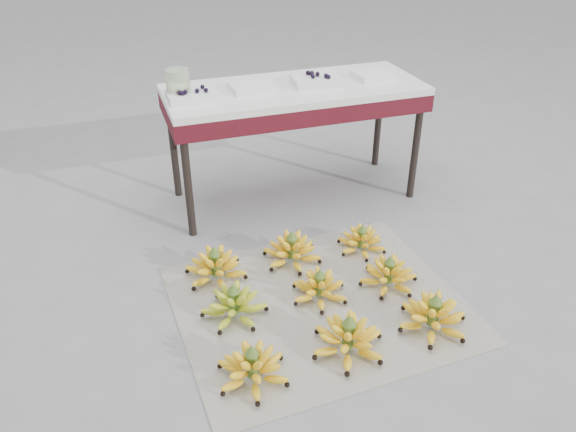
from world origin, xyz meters
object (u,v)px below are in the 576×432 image
object	(u,v)px
bunch_front_right	(433,316)
bunch_back_left	(216,267)
bunch_mid_right	(389,275)
tray_far_left	(192,96)
bunch_mid_center	(319,288)
vendor_table	(294,100)
tray_right	(317,80)
bunch_front_center	(348,339)
tray_far_right	(374,75)
bunch_mid_left	(234,305)
glass_jar	(178,84)
bunch_back_center	(292,251)
newspaper_mat	(319,304)
bunch_back_right	(362,241)
bunch_front_left	(252,368)
tray_left	(252,87)

from	to	relation	value
bunch_front_right	bunch_back_left	xyz separation A→B (m)	(-0.79, 0.64, -0.00)
bunch_mid_right	tray_far_left	xyz separation A→B (m)	(-0.70, 0.94, 0.64)
bunch_mid_center	vendor_table	xyz separation A→B (m)	(0.22, 0.96, 0.54)
vendor_table	tray_right	bearing A→B (deg)	-5.49
bunch_front_center	tray_far_right	size ratio (longest dim) A/B	1.57
bunch_mid_left	bunch_mid_center	size ratio (longest dim) A/B	1.13
bunch_front_right	glass_jar	distance (m)	1.68
bunch_mid_left	vendor_table	xyz separation A→B (m)	(0.61, 0.96, 0.54)
bunch_back_left	tray_far_left	xyz separation A→B (m)	(0.06, 0.63, 0.64)
bunch_mid_right	vendor_table	distance (m)	1.13
bunch_front_right	vendor_table	distance (m)	1.42
bunch_mid_center	tray_right	bearing A→B (deg)	57.95
bunch_front_right	bunch_back_center	distance (m)	0.77
newspaper_mat	tray_far_right	xyz separation A→B (m)	(0.71, 0.99, 0.70)
bunch_front_right	bunch_mid_right	size ratio (longest dim) A/B	1.11
bunch_mid_left	bunch_back_center	distance (m)	0.49
newspaper_mat	bunch_front_right	distance (m)	0.50
bunch_front_center	bunch_back_right	bearing A→B (deg)	75.71
bunch_front_left	tray_right	world-z (taller)	tray_right
bunch_back_center	bunch_back_right	size ratio (longest dim) A/B	1.26
newspaper_mat	tray_left	world-z (taller)	tray_left
newspaper_mat	tray_far_right	bearing A→B (deg)	54.56
bunch_mid_center	tray_far_left	distance (m)	1.18
bunch_back_center	tray_right	bearing A→B (deg)	39.97
bunch_front_center	tray_left	distance (m)	1.46
bunch_mid_left	tray_right	bearing A→B (deg)	67.55
bunch_back_right	glass_jar	xyz separation A→B (m)	(-0.76, 0.67, 0.70)
bunch_front_right	bunch_mid_center	world-z (taller)	bunch_front_right
newspaper_mat	bunch_back_right	xyz separation A→B (m)	(0.36, 0.33, 0.05)
tray_far_left	bunch_back_center	bearing A→B (deg)	-61.63
bunch_back_left	tray_far_right	size ratio (longest dim) A/B	1.55
bunch_front_center	tray_right	bearing A→B (deg)	89.90
bunch_mid_left	bunch_mid_right	bearing A→B (deg)	13.86
bunch_mid_left	tray_far_left	bearing A→B (deg)	102.78
newspaper_mat	glass_jar	bearing A→B (deg)	111.68
bunch_front_right	bunch_back_right	distance (m)	0.64
bunch_back_right	tray_far_left	bearing A→B (deg)	126.19
bunch_mid_left	bunch_back_right	size ratio (longest dim) A/B	1.19
bunch_mid_center	tray_left	world-z (taller)	tray_left
bunch_back_left	bunch_back_right	size ratio (longest dim) A/B	1.25
tray_far_left	tray_far_right	distance (m)	1.05
bunch_front_center	tray_far_left	distance (m)	1.47
newspaper_mat	tray_right	world-z (taller)	tray_right
bunch_mid_left	tray_far_left	xyz separation A→B (m)	(0.04, 0.92, 0.64)
bunch_front_center	bunch_mid_right	xyz separation A→B (m)	(0.36, 0.33, -0.01)
bunch_front_right	bunch_back_left	bearing A→B (deg)	163.04
bunch_back_center	bunch_back_right	xyz separation A→B (m)	(0.37, -0.02, -0.01)
tray_left	bunch_front_center	bearing A→B (deg)	-89.63
bunch_back_right	tray_left	distance (m)	1.00
bunch_mid_center	bunch_mid_right	bearing A→B (deg)	-15.33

